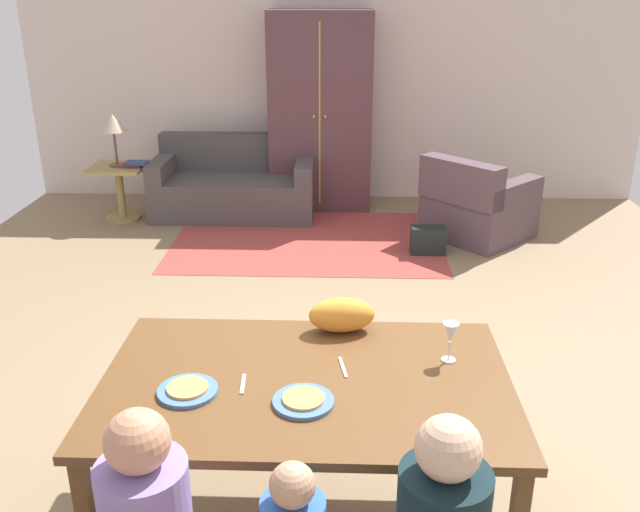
{
  "coord_description": "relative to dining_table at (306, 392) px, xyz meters",
  "views": [
    {
      "loc": [
        0.12,
        -3.66,
        2.32
      ],
      "look_at": [
        -0.01,
        0.03,
        0.85
      ],
      "focal_mm": 38.15,
      "sensor_mm": 36.0,
      "label": 1
    }
  ],
  "objects": [
    {
      "name": "pizza_near_child",
      "position": [
        0.0,
        -0.18,
        0.09
      ],
      "size": [
        0.17,
        0.17,
        0.01
      ],
      "primitive_type": "cylinder",
      "color": "gold",
      "rests_on": "plate_near_child"
    },
    {
      "name": "armchair",
      "position": [
        1.45,
        3.9,
        -0.38
      ],
      "size": [
        1.21,
        1.21,
        0.82
      ],
      "color": "#55424A",
      "rests_on": "ground_plane"
    },
    {
      "name": "handbag",
      "position": [
        0.94,
        3.44,
        -0.56
      ],
      "size": [
        0.32,
        0.16,
        0.26
      ],
      "primitive_type": "cube",
      "color": "black",
      "rests_on": "ground_plane"
    },
    {
      "name": "plate_near_man",
      "position": [
        -0.48,
        -0.12,
        0.07
      ],
      "size": [
        0.25,
        0.25,
        0.02
      ],
      "primitive_type": "cylinder",
      "color": "#4971A7",
      "rests_on": "dining_table"
    },
    {
      "name": "wine_glass",
      "position": [
        0.63,
        0.18,
        0.2
      ],
      "size": [
        0.07,
        0.07,
        0.19
      ],
      "color": "silver",
      "rests_on": "dining_table"
    },
    {
      "name": "armoire",
      "position": [
        -0.11,
        4.93,
        0.36
      ],
      "size": [
        1.1,
        0.59,
        2.1
      ],
      "color": "#56353D",
      "rests_on": "ground_plane"
    },
    {
      "name": "book_upper",
      "position": [
        -1.99,
        4.31,
        -0.07
      ],
      "size": [
        0.22,
        0.16,
        0.03
      ],
      "primitive_type": "cube",
      "color": "navy",
      "rests_on": "book_lower"
    },
    {
      "name": "knife",
      "position": [
        0.16,
        0.1,
        0.07
      ],
      "size": [
        0.04,
        0.17,
        0.01
      ],
      "primitive_type": "cube",
      "rotation": [
        0.0,
        0.0,
        0.18
      ],
      "color": "silver",
      "rests_on": "dining_table"
    },
    {
      "name": "cat",
      "position": [
        0.15,
        0.45,
        0.15
      ],
      "size": [
        0.34,
        0.2,
        0.17
      ],
      "primitive_type": "ellipsoid",
      "rotation": [
        0.0,
        0.0,
        0.12
      ],
      "color": "orange",
      "rests_on": "dining_table"
    },
    {
      "name": "fork",
      "position": [
        -0.26,
        -0.05,
        0.07
      ],
      "size": [
        0.02,
        0.15,
        0.01
      ],
      "primitive_type": "cube",
      "rotation": [
        0.0,
        0.0,
        0.06
      ],
      "color": "silver",
      "rests_on": "dining_table"
    },
    {
      "name": "couch",
      "position": [
        -1.02,
        4.6,
        -0.39
      ],
      "size": [
        1.71,
        0.86,
        0.82
      ],
      "color": "#4A4545",
      "rests_on": "ground_plane"
    },
    {
      "name": "ground_plane",
      "position": [
        0.03,
        1.92,
        -0.7
      ],
      "size": [
        6.94,
        6.7,
        0.02
      ],
      "primitive_type": "cube",
      "color": "#877052"
    },
    {
      "name": "side_table",
      "position": [
        -2.2,
        4.34,
        -0.32
      ],
      "size": [
        0.56,
        0.56,
        0.58
      ],
      "color": "#9B884B",
      "rests_on": "ground_plane"
    },
    {
      "name": "table_lamp",
      "position": [
        -2.2,
        4.34,
        0.31
      ],
      "size": [
        0.26,
        0.26,
        0.54
      ],
      "color": "brown",
      "rests_on": "side_table"
    },
    {
      "name": "area_rug",
      "position": [
        -0.2,
        3.74,
        -0.69
      ],
      "size": [
        2.6,
        1.8,
        0.01
      ],
      "primitive_type": "cube",
      "color": "#A13E38",
      "rests_on": "ground_plane"
    },
    {
      "name": "back_wall",
      "position": [
        0.03,
        5.32,
        0.66
      ],
      "size": [
        6.94,
        0.1,
        2.7
      ],
      "primitive_type": "cube",
      "color": "beige",
      "rests_on": "ground_plane"
    },
    {
      "name": "dining_table",
      "position": [
        0.0,
        0.0,
        0.0
      ],
      "size": [
        1.75,
        1.09,
        0.76
      ],
      "color": "brown",
      "rests_on": "ground_plane"
    },
    {
      "name": "pizza_near_man",
      "position": [
        -0.48,
        -0.12,
        0.09
      ],
      "size": [
        0.17,
        0.17,
        0.01
      ],
      "primitive_type": "cylinder",
      "color": "#E5984E",
      "rests_on": "plate_near_man"
    },
    {
      "name": "plate_near_child",
      "position": [
        0.0,
        -0.18,
        0.07
      ],
      "size": [
        0.25,
        0.25,
        0.02
      ],
      "primitive_type": "cylinder",
      "color": "#4B71A4",
      "rests_on": "dining_table"
    },
    {
      "name": "book_lower",
      "position": [
        -2.05,
        4.33,
        -0.1
      ],
      "size": [
        0.22,
        0.16,
        0.03
      ],
      "primitive_type": "cube",
      "color": "maroon",
      "rests_on": "side_table"
    }
  ]
}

